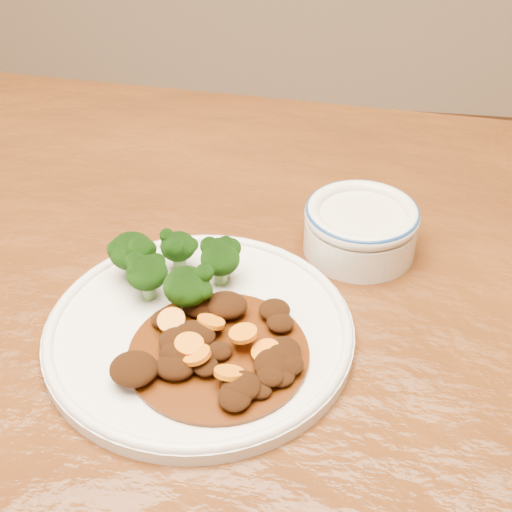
# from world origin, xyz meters

# --- Properties ---
(dining_table) EXTENTS (1.56, 1.01, 0.75)m
(dining_table) POSITION_xyz_m (0.00, 0.00, 0.67)
(dining_table) COLOR #562D0F
(dining_table) RESTS_ON ground
(dinner_plate) EXTENTS (0.26, 0.26, 0.02)m
(dinner_plate) POSITION_xyz_m (0.04, -0.03, 0.76)
(dinner_plate) COLOR silver
(dinner_plate) RESTS_ON dining_table
(broccoli_florets) EXTENTS (0.12, 0.09, 0.04)m
(broccoli_florets) POSITION_xyz_m (0.01, 0.02, 0.79)
(broccoli_florets) COLOR #6AA253
(broccoli_florets) RESTS_ON dinner_plate
(mince_stew) EXTENTS (0.15, 0.15, 0.02)m
(mince_stew) POSITION_xyz_m (0.06, -0.06, 0.77)
(mince_stew) COLOR #451F07
(mince_stew) RESTS_ON dinner_plate
(dip_bowl) EXTENTS (0.11, 0.11, 0.05)m
(dip_bowl) POSITION_xyz_m (0.17, 0.12, 0.78)
(dip_bowl) COLOR beige
(dip_bowl) RESTS_ON dining_table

